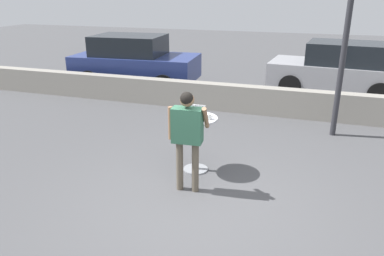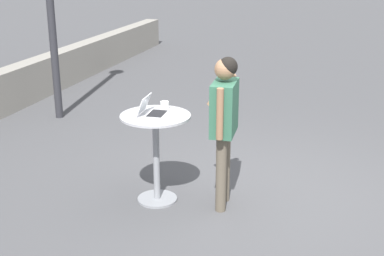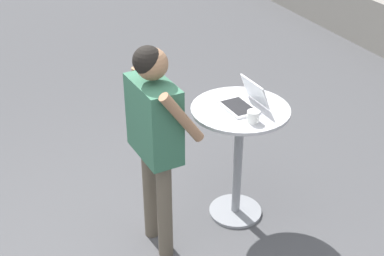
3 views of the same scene
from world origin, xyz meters
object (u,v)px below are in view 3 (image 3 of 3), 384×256
at_px(laptop, 244,102).
at_px(coffee_mug, 253,117).
at_px(cafe_table, 239,143).
at_px(standing_person, 154,127).

height_order(laptop, coffee_mug, laptop).
xyz_separation_m(cafe_table, laptop, (-0.00, 0.03, 0.35)).
height_order(cafe_table, standing_person, standing_person).
relative_size(cafe_table, standing_person, 0.61).
bearing_deg(cafe_table, standing_person, -82.55).
xyz_separation_m(coffee_mug, standing_person, (-0.13, -0.70, 0.01)).
xyz_separation_m(cafe_table, standing_person, (0.09, -0.72, 0.35)).
relative_size(laptop, coffee_mug, 2.57).
distance_m(cafe_table, standing_person, 0.81).
bearing_deg(standing_person, laptop, 97.37).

